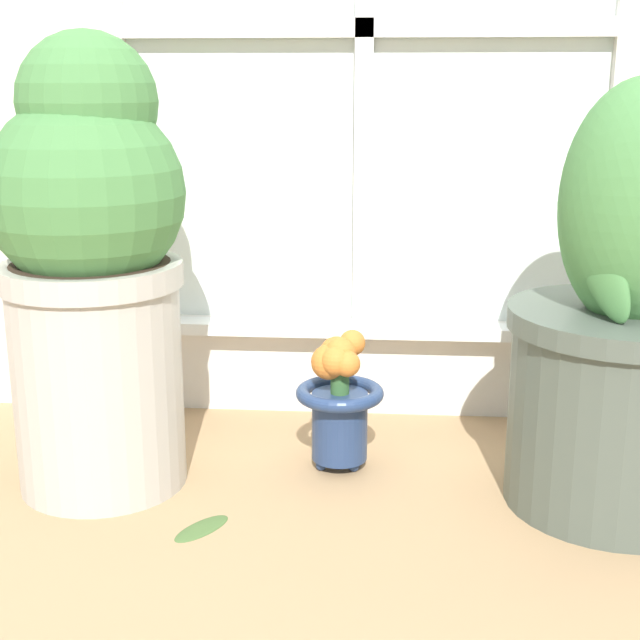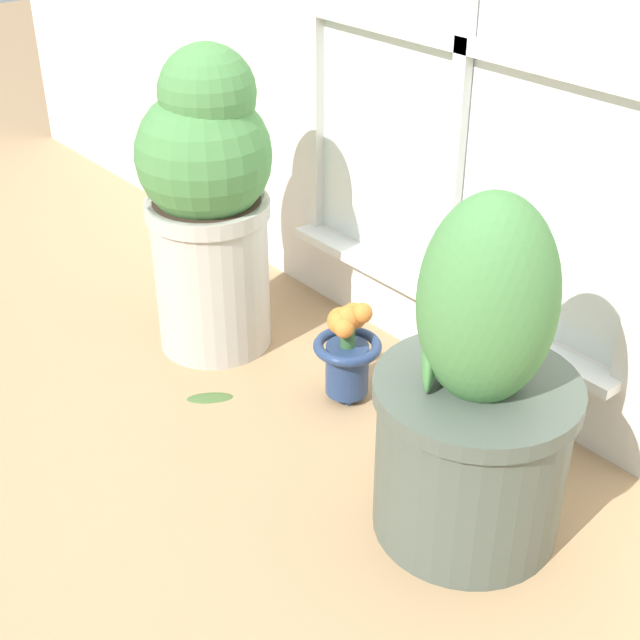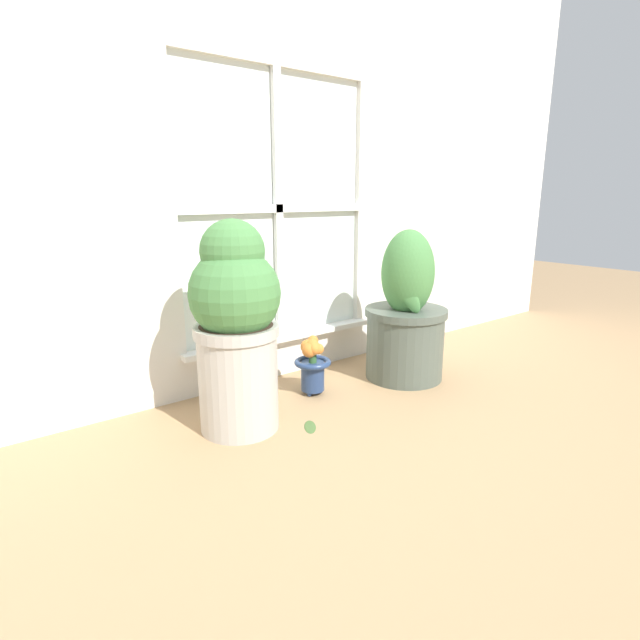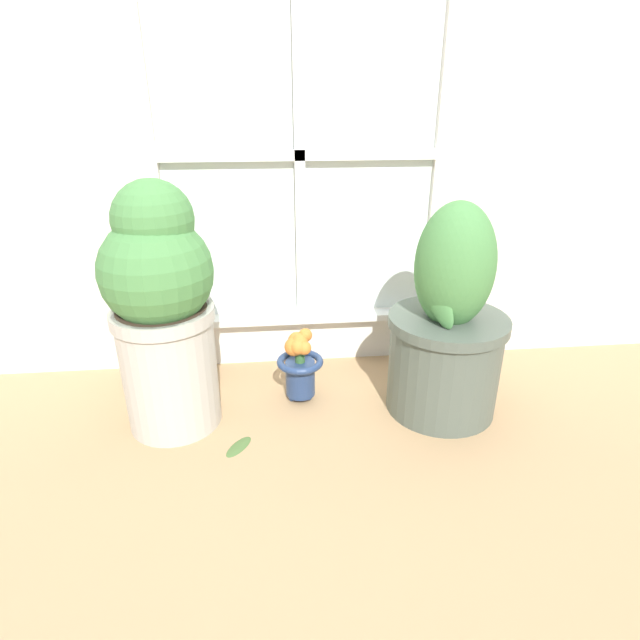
{
  "view_description": "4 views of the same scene",
  "coord_description": "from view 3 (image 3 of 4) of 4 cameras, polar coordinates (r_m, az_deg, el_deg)",
  "views": [
    {
      "loc": [
        0.06,
        -1.28,
        0.68
      ],
      "look_at": [
        -0.06,
        0.16,
        0.3
      ],
      "focal_mm": 50.0,
      "sensor_mm": 36.0,
      "label": 1
    },
    {
      "loc": [
        1.26,
        -0.92,
        1.23
      ],
      "look_at": [
        -0.07,
        0.18,
        0.21
      ],
      "focal_mm": 50.0,
      "sensor_mm": 36.0,
      "label": 2
    },
    {
      "loc": [
        -1.25,
        -1.39,
        0.84
      ],
      "look_at": [
        -0.05,
        0.15,
        0.35
      ],
      "focal_mm": 28.0,
      "sensor_mm": 36.0,
      "label": 3
    },
    {
      "loc": [
        -0.11,
        -1.26,
        0.96
      ],
      "look_at": [
        0.04,
        0.19,
        0.31
      ],
      "focal_mm": 28.0,
      "sensor_mm": 36.0,
      "label": 4
    }
  ],
  "objects": [
    {
      "name": "ground_plane",
      "position": [
        2.05,
        3.7,
        -10.12
      ],
      "size": [
        10.0,
        10.0,
        0.0
      ],
      "primitive_type": "plane",
      "color": "tan"
    },
    {
      "name": "potted_plant_left",
      "position": [
        1.79,
        -9.6,
        -0.42
      ],
      "size": [
        0.32,
        0.32,
        0.76
      ],
      "color": "#B7B2A8",
      "rests_on": "ground_plane"
    },
    {
      "name": "wall_with_window",
      "position": [
        2.33,
        -5.3,
        24.79
      ],
      "size": [
        4.4,
        0.1,
        2.5
      ],
      "color": "silver",
      "rests_on": "ground_plane"
    },
    {
      "name": "fallen_leaf",
      "position": [
        1.9,
        -1.15,
        -12.02
      ],
      "size": [
        0.1,
        0.12,
        0.01
      ],
      "color": "#476633",
      "rests_on": "ground_plane"
    },
    {
      "name": "flower_vase",
      "position": [
        2.15,
        -0.89,
        -4.95
      ],
      "size": [
        0.16,
        0.16,
        0.25
      ],
      "color": "navy",
      "rests_on": "ground_plane"
    },
    {
      "name": "potted_plant_right",
      "position": [
        2.34,
        9.79,
        0.17
      ],
      "size": [
        0.38,
        0.38,
        0.69
      ],
      "color": "#4C564C",
      "rests_on": "ground_plane"
    }
  ]
}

